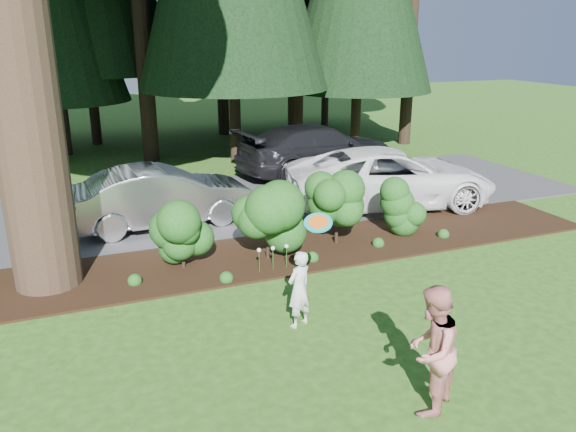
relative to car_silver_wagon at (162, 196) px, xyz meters
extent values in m
plane|color=#264C15|center=(1.90, -6.14, -0.79)|extent=(80.00, 80.00, 0.00)
cube|color=black|center=(1.90, -2.89, -0.77)|extent=(16.00, 2.50, 0.05)
cube|color=#38383A|center=(1.90, 1.36, -0.78)|extent=(22.00, 6.00, 0.03)
sphere|color=#1E4B17|center=(-0.10, -2.94, -0.13)|extent=(1.08, 1.08, 1.08)
cylinder|color=black|center=(-0.10, -2.94, -0.64)|extent=(0.08, 0.08, 0.30)
sphere|color=#1E4B17|center=(1.70, -3.14, 0.14)|extent=(1.35, 1.35, 1.35)
cylinder|color=black|center=(1.70, -3.14, -0.64)|extent=(0.08, 0.08, 0.30)
sphere|color=#1E4B17|center=(3.50, -2.84, 0.03)|extent=(1.26, 1.26, 1.26)
cylinder|color=black|center=(3.50, -2.84, -0.64)|extent=(0.08, 0.08, 0.30)
sphere|color=#1E4B17|center=(5.30, -3.04, -0.08)|extent=(1.17, 1.17, 1.17)
cylinder|color=black|center=(5.30, -3.04, -0.64)|extent=(0.08, 0.08, 0.30)
cylinder|color=#1E4B17|center=(1.30, -3.74, -0.54)|extent=(0.01, 0.01, 0.50)
sphere|color=white|center=(1.30, -3.74, -0.27)|extent=(0.09, 0.09, 0.09)
cylinder|color=#1E4B17|center=(1.60, -3.74, -0.54)|extent=(0.01, 0.01, 0.50)
sphere|color=white|center=(1.60, -3.74, -0.27)|extent=(0.09, 0.09, 0.09)
cylinder|color=#1E4B17|center=(1.90, -3.74, -0.54)|extent=(0.01, 0.01, 0.50)
sphere|color=white|center=(1.90, -3.74, -0.27)|extent=(0.09, 0.09, 0.09)
cylinder|color=black|center=(-2.10, 8.86, 4.46)|extent=(0.50, 0.50, 10.50)
cylinder|color=black|center=(0.90, 7.36, 3.58)|extent=(0.50, 0.50, 8.75)
cylinder|color=black|center=(3.90, 8.36, 4.81)|extent=(0.50, 0.50, 11.20)
cylinder|color=black|center=(6.90, 9.36, 3.93)|extent=(0.50, 0.50, 9.45)
cylinder|color=black|center=(9.40, 7.86, 4.63)|extent=(0.50, 0.50, 10.85)
cylinder|color=black|center=(11.90, 9.86, 4.11)|extent=(0.50, 0.50, 9.80)
cylinder|color=black|center=(-0.60, 11.86, 4.46)|extent=(0.50, 0.50, 10.50)
cylinder|color=black|center=(5.40, 12.86, 5.16)|extent=(0.50, 0.50, 11.90)
cylinder|color=black|center=(10.40, 12.36, 4.28)|extent=(0.50, 0.50, 10.15)
imported|color=#B9B9BE|center=(0.00, 0.00, 0.00)|extent=(4.71, 1.91, 1.52)
imported|color=white|center=(6.30, -0.59, 0.05)|extent=(6.27, 3.83, 1.62)
imported|color=black|center=(5.99, 3.66, 0.08)|extent=(6.08, 3.10, 1.69)
imported|color=silver|center=(1.23, -6.00, -0.12)|extent=(0.58, 0.50, 1.34)
imported|color=red|center=(1.94, -8.67, 0.08)|extent=(1.08, 1.04, 1.75)
cylinder|color=teal|center=(1.59, -5.94, 0.98)|extent=(0.50, 0.45, 0.29)
cylinder|color=orange|center=(1.59, -5.94, 1.00)|extent=(0.35, 0.32, 0.20)
camera|label=1|loc=(-2.06, -13.81, 3.94)|focal=35.00mm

